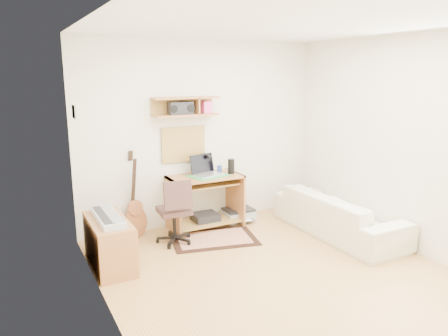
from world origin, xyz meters
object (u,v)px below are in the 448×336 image
desk (205,202)px  cabinet (109,243)px  task_chair (174,210)px  printer (238,214)px  sofa (339,207)px

desk → cabinet: bearing=-157.2°
desk → cabinet: desk is taller
task_chair → printer: 1.26m
desk → sofa: size_ratio=0.52×
task_chair → sofa: 2.20m
task_chair → cabinet: task_chair is taller
printer → desk: bearing=-174.8°
task_chair → cabinet: size_ratio=0.96×
task_chair → printer: size_ratio=1.97×
sofa → cabinet: bearing=81.3°
desk → printer: 0.64m
desk → printer: (0.56, 0.04, -0.29)m
cabinet → sofa: 3.00m
printer → sofa: (0.91, -1.12, 0.29)m
task_chair → cabinet: (-0.90, -0.30, -0.16)m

